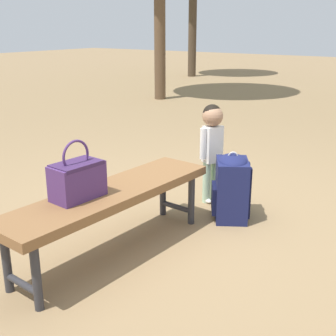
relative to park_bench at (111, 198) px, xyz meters
name	(u,v)px	position (x,y,z in m)	size (l,w,h in m)	color
ground_plane	(165,222)	(0.59, -0.01, -0.39)	(40.00, 40.00, 0.00)	#8C704C
park_bench	(111,198)	(0.00, 0.00, 0.00)	(1.62, 0.50, 0.45)	brown
handbag	(77,179)	(-0.22, 0.07, 0.18)	(0.33, 0.21, 0.37)	#4C2D66
child_standing	(212,138)	(1.17, -0.08, 0.17)	(0.21, 0.17, 0.85)	#B2D8B2
backpack_large	(231,186)	(0.95, -0.39, -0.12)	(0.40, 0.37, 0.55)	#191E4C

